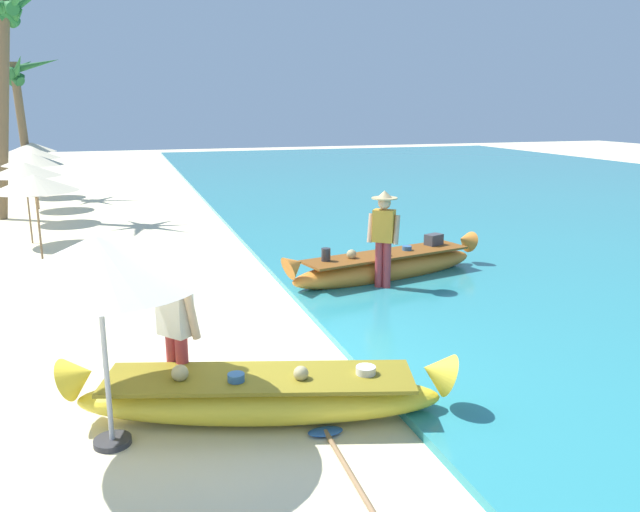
% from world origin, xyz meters
% --- Properties ---
extents(ground_plane, '(80.00, 80.00, 0.00)m').
position_xyz_m(ground_plane, '(0.00, 0.00, 0.00)').
color(ground_plane, beige).
extents(sea, '(24.00, 56.00, 0.10)m').
position_xyz_m(sea, '(13.15, 8.00, 0.05)').
color(sea, teal).
rests_on(sea, ground).
extents(boat_yellow_foreground, '(4.05, 1.78, 0.79)m').
position_xyz_m(boat_yellow_foreground, '(-0.27, -1.19, 0.28)').
color(boat_yellow_foreground, yellow).
rests_on(boat_yellow_foreground, ground).
extents(boat_orange_midground, '(4.25, 1.59, 0.83)m').
position_xyz_m(boat_orange_midground, '(3.09, 3.22, 0.31)').
color(boat_orange_midground, orange).
rests_on(boat_orange_midground, ground).
extents(person_vendor_hatted, '(0.55, 0.49, 1.80)m').
position_xyz_m(person_vendor_hatted, '(2.75, 2.63, 1.04)').
color(person_vendor_hatted, '#B2383D').
rests_on(person_vendor_hatted, ground).
extents(person_tourist_customer, '(0.51, 0.55, 1.64)m').
position_xyz_m(person_tourist_customer, '(-1.03, -0.52, 0.93)').
color(person_tourist_customer, '#B2383D').
rests_on(person_tourist_customer, ground).
extents(patio_umbrella_large, '(1.97, 1.97, 2.08)m').
position_xyz_m(patio_umbrella_large, '(-1.74, -1.23, 1.84)').
color(patio_umbrella_large, '#B7B7BC').
rests_on(patio_umbrella_large, ground).
extents(parasol_row_0, '(1.60, 1.60, 1.91)m').
position_xyz_m(parasol_row_0, '(-3.06, 5.98, 1.75)').
color(parasol_row_0, '#8E6B47').
rests_on(parasol_row_0, ground).
extents(parasol_row_1, '(1.60, 1.60, 1.91)m').
position_xyz_m(parasol_row_1, '(-3.59, 8.86, 1.75)').
color(parasol_row_1, '#8E6B47').
rests_on(parasol_row_1, ground).
extents(parasol_row_2, '(1.60, 1.60, 1.91)m').
position_xyz_m(parasol_row_2, '(-3.75, 11.76, 1.75)').
color(parasol_row_2, '#8E6B47').
rests_on(parasol_row_2, ground).
extents(parasol_row_3, '(1.60, 1.60, 1.91)m').
position_xyz_m(parasol_row_3, '(-4.00, 14.18, 1.75)').
color(parasol_row_3, '#8E6B47').
rests_on(parasol_row_3, ground).
extents(parasol_row_4, '(1.60, 1.60, 1.91)m').
position_xyz_m(parasol_row_4, '(-4.38, 17.18, 1.75)').
color(parasol_row_4, '#8E6B47').
rests_on(parasol_row_4, ground).
extents(palm_tree_tall_inland, '(2.51, 2.69, 6.48)m').
position_xyz_m(palm_tree_tall_inland, '(-4.22, 12.60, 5.17)').
color(palm_tree_tall_inland, brown).
rests_on(palm_tree_tall_inland, ground).
extents(palm_tree_leaning_seaward, '(2.55, 2.50, 4.92)m').
position_xyz_m(palm_tree_leaning_seaward, '(-4.62, 17.28, 3.88)').
color(palm_tree_leaning_seaward, brown).
rests_on(palm_tree_leaning_seaward, ground).
extents(paddle, '(0.36, 1.60, 0.05)m').
position_xyz_m(paddle, '(0.28, -2.15, 0.03)').
color(paddle, '#8E6B47').
rests_on(paddle, ground).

